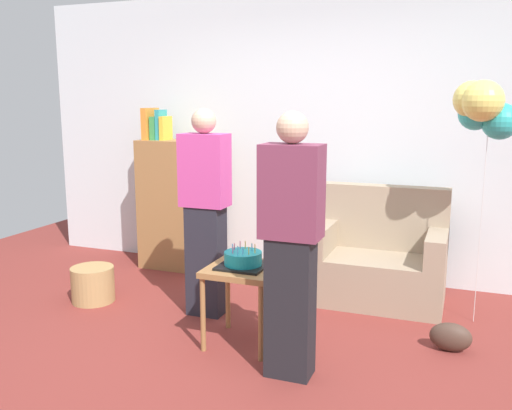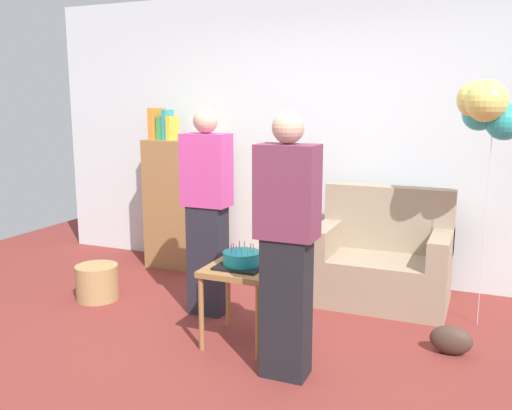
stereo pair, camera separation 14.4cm
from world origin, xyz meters
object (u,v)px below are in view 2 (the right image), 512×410
Objects in this scene: wicker_basket at (97,282)px; handbag at (451,340)px; couch at (382,262)px; side_table at (242,278)px; balloon_bunch at (487,108)px; birthday_cake at (242,260)px; bookshelf at (185,202)px; person_holding_cake at (287,246)px; person_blowing_candles at (207,212)px.

wicker_basket reaches higher than handbag.
side_table is at bearing -120.94° from couch.
balloon_bunch reaches higher than handbag.
birthday_cake is at bearing -12.18° from side_table.
side_table is (1.29, -1.45, -0.20)m from bookshelf.
person_holding_cake is at bearing -142.90° from handbag.
handbag is at bearing -100.16° from balloon_bunch.
balloon_bunch is at bearing 33.61° from birthday_cake.
couch is 3.06× the size of wicker_basket.
person_holding_cake is (0.93, -0.73, 0.00)m from person_blowing_candles.
bookshelf is 2.48m from person_holding_cake.
person_holding_cake reaches higher than wicker_basket.
bookshelf is 2.96m from balloon_bunch.
handbag is (1.37, 0.39, -0.51)m from birthday_cake.
birthday_cake is at bearing -146.39° from balloon_bunch.
balloon_bunch is (0.11, 0.59, 1.54)m from handbag.
balloon_bunch reaches higher than bookshelf.
couch reaches higher than side_table.
side_table is 1.56× the size of wicker_basket.
couch is at bearing 160.53° from balloon_bunch.
bookshelf is 0.88× the size of balloon_bunch.
wicker_basket is at bearing -167.44° from balloon_bunch.
wicker_basket is 1.29× the size of handbag.
person_holding_cake is 4.53× the size of wicker_basket.
birthday_cake is 1.14× the size of handbag.
couch is 1.51m from balloon_bunch.
balloon_bunch is (2.76, -0.47, 0.96)m from bookshelf.
balloon_bunch is (2.99, 0.67, 1.49)m from wicker_basket.
person_blowing_candles reaches higher than side_table.
person_holding_cake reaches higher than handbag.
person_blowing_candles is 0.89× the size of balloon_bunch.
birthday_cake is (1.29, -1.45, -0.06)m from bookshelf.
balloon_bunch is at bearing -9.66° from bookshelf.
handbag is at bearing -136.01° from person_holding_cake.
person_holding_cake is (0.44, -0.31, 0.22)m from birthday_cake.
person_blowing_candles is 1.18m from person_holding_cake.
side_table is 0.31× the size of balloon_bunch.
bookshelf is 4.48× the size of wicker_basket.
couch is 0.60× the size of balloon_bunch.
wicker_basket is (-1.51, 0.32, -0.46)m from birthday_cake.
person_holding_cake reaches higher than bookshelf.
person_holding_cake is at bearing -128.64° from balloon_bunch.
person_holding_cake is 1.84m from balloon_bunch.
side_table reaches higher than wicker_basket.
bookshelf is 5.04× the size of birthday_cake.
person_holding_cake is at bearing -55.56° from person_blowing_candles.
side_table reaches higher than handbag.
birthday_cake is 0.20× the size of person_blowing_candles.
bookshelf is 0.99× the size of person_blowing_candles.
couch reaches higher than wicker_basket.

